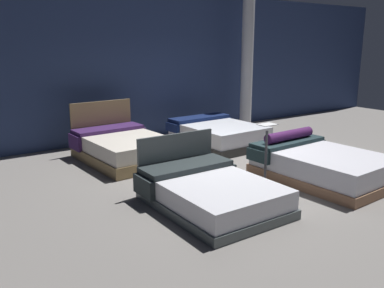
# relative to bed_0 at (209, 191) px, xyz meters

# --- Properties ---
(ground_plane) EXTENTS (18.00, 18.00, 0.02)m
(ground_plane) POSITION_rel_bed_0_xyz_m (1.17, 1.24, -0.23)
(ground_plane) COLOR gray
(showroom_back_wall) EXTENTS (18.00, 0.06, 3.50)m
(showroom_back_wall) POSITION_rel_bed_0_xyz_m (1.17, 4.50, 1.53)
(showroom_back_wall) COLOR navy
(showroom_back_wall) RESTS_ON ground_plane
(bed_0) EXTENTS (1.56, 1.98, 0.90)m
(bed_0) POSITION_rel_bed_0_xyz_m (0.00, 0.00, 0.00)
(bed_0) COLOR #4B5455
(bed_0) RESTS_ON ground_plane
(bed_1) EXTENTS (1.68, 2.23, 0.74)m
(bed_1) POSITION_rel_bed_0_xyz_m (2.29, -0.13, 0.04)
(bed_1) COLOR #95694C
(bed_1) RESTS_ON ground_plane
(bed_2) EXTENTS (1.61, 2.13, 1.08)m
(bed_2) POSITION_rel_bed_0_xyz_m (-0.00, 2.85, 0.05)
(bed_2) COLOR #91754C
(bed_2) RESTS_ON ground_plane
(bed_3) EXTENTS (1.67, 2.04, 0.57)m
(bed_3) POSITION_rel_bed_0_xyz_m (2.32, 2.78, 0.03)
(bed_3) COLOR black
(bed_3) RESTS_ON ground_plane
(price_sign) EXTENTS (0.28, 0.24, 1.06)m
(price_sign) POSITION_rel_bed_0_xyz_m (1.17, 0.07, 0.19)
(price_sign) COLOR #3F3F44
(price_sign) RESTS_ON ground_plane
(support_pillar) EXTENTS (0.31, 0.31, 3.50)m
(support_pillar) POSITION_rel_bed_0_xyz_m (4.08, 3.81, 1.53)
(support_pillar) COLOR silver
(support_pillar) RESTS_ON ground_plane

